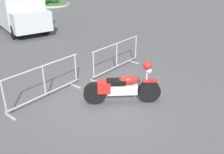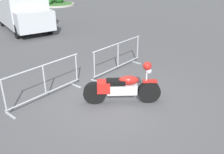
{
  "view_description": "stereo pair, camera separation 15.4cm",
  "coord_description": "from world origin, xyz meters",
  "px_view_note": "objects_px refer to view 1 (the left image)",
  "views": [
    {
      "loc": [
        -4.23,
        -4.37,
        3.61
      ],
      "look_at": [
        0.29,
        0.13,
        0.65
      ],
      "focal_mm": 40.0,
      "sensor_mm": 36.0,
      "label": 1
    },
    {
      "loc": [
        -4.12,
        -4.48,
        3.61
      ],
      "look_at": [
        0.29,
        0.13,
        0.65
      ],
      "focal_mm": 40.0,
      "sensor_mm": 36.0,
      "label": 2
    }
  ],
  "objects_px": {
    "crowd_barrier_far": "(117,57)",
    "crowd_barrier_near": "(44,83)",
    "motorcycle": "(122,88)",
    "delivery_van": "(17,8)"
  },
  "relations": [
    {
      "from": "crowd_barrier_far",
      "to": "crowd_barrier_near",
      "type": "bearing_deg",
      "value": 180.0
    },
    {
      "from": "crowd_barrier_far",
      "to": "delivery_van",
      "type": "distance_m",
      "value": 8.34
    },
    {
      "from": "crowd_barrier_near",
      "to": "crowd_barrier_far",
      "type": "relative_size",
      "value": 1.0
    },
    {
      "from": "motorcycle",
      "to": "delivery_van",
      "type": "relative_size",
      "value": 0.33
    },
    {
      "from": "crowd_barrier_far",
      "to": "motorcycle",
      "type": "bearing_deg",
      "value": -132.02
    },
    {
      "from": "crowd_barrier_near",
      "to": "crowd_barrier_far",
      "type": "distance_m",
      "value": 2.9
    },
    {
      "from": "motorcycle",
      "to": "crowd_barrier_far",
      "type": "relative_size",
      "value": 0.7
    },
    {
      "from": "motorcycle",
      "to": "delivery_van",
      "type": "xyz_separation_m",
      "value": [
        1.91,
        9.91,
        0.78
      ]
    },
    {
      "from": "crowd_barrier_near",
      "to": "crowd_barrier_far",
      "type": "height_order",
      "value": "same"
    },
    {
      "from": "motorcycle",
      "to": "crowd_barrier_far",
      "type": "distance_m",
      "value": 2.17
    }
  ]
}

